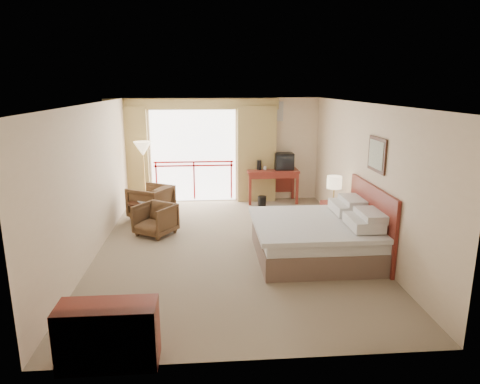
{
  "coord_description": "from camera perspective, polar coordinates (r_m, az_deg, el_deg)",
  "views": [
    {
      "loc": [
        -0.46,
        -7.69,
        3.02
      ],
      "look_at": [
        0.18,
        0.4,
        0.98
      ],
      "focal_mm": 32.0,
      "sensor_mm": 36.0,
      "label": 1
    }
  ],
  "objects": [
    {
      "name": "side_table",
      "position": [
        9.78,
        -13.36,
        -2.25
      ],
      "size": [
        0.44,
        0.44,
        0.48
      ],
      "rotation": [
        0.0,
        0.0,
        -0.25
      ],
      "color": "black",
      "rests_on": "floor"
    },
    {
      "name": "framed_art",
      "position": [
        7.76,
        17.78,
        4.77
      ],
      "size": [
        0.04,
        0.72,
        0.6
      ],
      "color": "black",
      "rests_on": "wall_right"
    },
    {
      "name": "bed",
      "position": [
        7.81,
        10.3,
        -5.89
      ],
      "size": [
        2.13,
        2.06,
        0.97
      ],
      "color": "brown",
      "rests_on": "floor"
    },
    {
      "name": "headboard",
      "position": [
        8.02,
        17.07,
        -3.71
      ],
      "size": [
        0.06,
        2.1,
        1.3
      ],
      "primitive_type": "cube",
      "color": "maroon",
      "rests_on": "wall_right"
    },
    {
      "name": "phone",
      "position": [
        8.95,
        12.4,
        -1.49
      ],
      "size": [
        0.18,
        0.15,
        0.07
      ],
      "primitive_type": "cube",
      "rotation": [
        0.0,
        0.0,
        0.15
      ],
      "color": "black",
      "rests_on": "nightstand"
    },
    {
      "name": "desk",
      "position": [
        11.29,
        4.27,
        2.1
      ],
      "size": [
        1.33,
        0.64,
        0.87
      ],
      "rotation": [
        0.0,
        0.0,
        -0.04
      ],
      "color": "maroon",
      "rests_on": "floor"
    },
    {
      "name": "wastebasket",
      "position": [
        10.9,
        2.94,
        -1.26
      ],
      "size": [
        0.26,
        0.26,
        0.27
      ],
      "primitive_type": "cylinder",
      "rotation": [
        0.0,
        0.0,
        0.24
      ],
      "color": "black",
      "rests_on": "floor"
    },
    {
      "name": "valance",
      "position": [
        11.08,
        -6.42,
        11.59
      ],
      "size": [
        4.4,
        0.22,
        0.28
      ],
      "primitive_type": "cube",
      "color": "olive",
      "rests_on": "wall_back"
    },
    {
      "name": "curtain_left",
      "position": [
        11.36,
        -14.62,
        4.69
      ],
      "size": [
        1.0,
        0.26,
        2.5
      ],
      "primitive_type": "cube",
      "color": "olive",
      "rests_on": "wall_back"
    },
    {
      "name": "curtain_right",
      "position": [
        11.26,
        2.22,
        5.05
      ],
      "size": [
        1.0,
        0.26,
        2.5
      ],
      "primitive_type": "cube",
      "color": "olive",
      "rests_on": "wall_back"
    },
    {
      "name": "wall_back",
      "position": [
        11.32,
        -2.16,
        5.62
      ],
      "size": [
        5.0,
        0.0,
        5.0
      ],
      "primitive_type": "plane",
      "rotation": [
        1.57,
        0.0,
        0.0
      ],
      "color": "beige",
      "rests_on": "ground"
    },
    {
      "name": "wall_front",
      "position": [
        4.53,
        1.6,
        -7.48
      ],
      "size": [
        5.0,
        0.0,
        5.0
      ],
      "primitive_type": "plane",
      "rotation": [
        -1.57,
        0.0,
        0.0
      ],
      "color": "beige",
      "rests_on": "ground"
    },
    {
      "name": "book",
      "position": [
        9.74,
        -13.41,
        -1.38
      ],
      "size": [
        0.23,
        0.26,
        0.02
      ],
      "primitive_type": "imported",
      "rotation": [
        0.0,
        0.0,
        0.42
      ],
      "color": "white",
      "rests_on": "side_table"
    },
    {
      "name": "dresser",
      "position": [
        5.14,
        -17.16,
        -17.73
      ],
      "size": [
        1.07,
        0.46,
        0.72
      ],
      "rotation": [
        0.0,
        0.0,
        0.02
      ],
      "color": "maroon",
      "rests_on": "floor"
    },
    {
      "name": "nightstand",
      "position": [
        9.2,
        12.32,
        -3.33
      ],
      "size": [
        0.46,
        0.54,
        0.63
      ],
      "primitive_type": "cube",
      "rotation": [
        0.0,
        0.0,
        0.04
      ],
      "color": "maroon",
      "rests_on": "floor"
    },
    {
      "name": "wall_right",
      "position": [
        8.41,
        16.19,
        2.09
      ],
      "size": [
        0.0,
        7.0,
        7.0
      ],
      "primitive_type": "plane",
      "rotation": [
        1.57,
        0.0,
        -1.57
      ],
      "color": "beige",
      "rests_on": "ground"
    },
    {
      "name": "cup",
      "position": [
        11.11,
        3.36,
        3.18
      ],
      "size": [
        0.09,
        0.09,
        0.1
      ],
      "primitive_type": "cylinder",
      "rotation": [
        0.0,
        0.0,
        -0.22
      ],
      "color": "white",
      "rests_on": "desk"
    },
    {
      "name": "balcony_railing",
      "position": [
        11.37,
        -6.17,
        2.83
      ],
      "size": [
        2.09,
        0.03,
        1.02
      ],
      "color": "#BA0F10",
      "rests_on": "wall_back"
    },
    {
      "name": "table_lamp",
      "position": [
        9.06,
        12.47,
        1.21
      ],
      "size": [
        0.31,
        0.31,
        0.54
      ],
      "rotation": [
        0.0,
        0.0,
        -0.35
      ],
      "color": "tan",
      "rests_on": "nightstand"
    },
    {
      "name": "armchair_far",
      "position": [
        10.2,
        -11.68,
        -3.41
      ],
      "size": [
        1.15,
        1.14,
        0.77
      ],
      "primitive_type": "imported",
      "rotation": [
        0.0,
        0.0,
        -2.1
      ],
      "color": "#47311F",
      "rests_on": "floor"
    },
    {
      "name": "coffee_maker",
      "position": [
        11.13,
        2.56,
        3.61
      ],
      "size": [
        0.14,
        0.14,
        0.25
      ],
      "primitive_type": "cylinder",
      "rotation": [
        0.0,
        0.0,
        0.19
      ],
      "color": "black",
      "rests_on": "desk"
    },
    {
      "name": "tv",
      "position": [
        11.2,
        5.88,
        4.09
      ],
      "size": [
        0.48,
        0.38,
        0.44
      ],
      "rotation": [
        0.0,
        0.0,
        0.35
      ],
      "color": "black",
      "rests_on": "desk"
    },
    {
      "name": "ceiling",
      "position": [
        7.71,
        -1.14,
        11.74
      ],
      "size": [
        7.0,
        7.0,
        0.0
      ],
      "primitive_type": "plane",
      "rotation": [
        3.14,
        0.0,
        0.0
      ],
      "color": "white",
      "rests_on": "wall_back"
    },
    {
      "name": "wall_left",
      "position": [
        8.13,
        -18.97,
        1.49
      ],
      "size": [
        0.0,
        7.0,
        7.0
      ],
      "primitive_type": "plane",
      "rotation": [
        1.57,
        0.0,
        1.57
      ],
      "color": "beige",
      "rests_on": "ground"
    },
    {
      "name": "floor_lamp",
      "position": [
        10.67,
        -12.82,
        5.31
      ],
      "size": [
        0.43,
        0.43,
        1.69
      ],
      "rotation": [
        0.0,
        0.0,
        -0.24
      ],
      "color": "tan",
      "rests_on": "floor"
    },
    {
      "name": "armchair_near",
      "position": [
        9.08,
        -11.12,
        -5.58
      ],
      "size": [
        0.98,
        0.99,
        0.65
      ],
      "primitive_type": "imported",
      "rotation": [
        0.0,
        0.0,
        -0.59
      ],
      "color": "#47311F",
      "rests_on": "floor"
    },
    {
      "name": "floor",
      "position": [
        8.27,
        -1.05,
        -7.3
      ],
      "size": [
        7.0,
        7.0,
        0.0
      ],
      "primitive_type": "plane",
      "color": "gray",
      "rests_on": "ground"
    },
    {
      "name": "hvac_vent",
      "position": [
        11.32,
        4.5,
        10.67
      ],
      "size": [
        0.5,
        0.04,
        0.5
      ],
      "primitive_type": "cube",
      "color": "silver",
      "rests_on": "wall_back"
    },
    {
      "name": "balcony_door",
      "position": [
        11.32,
        -6.22,
        4.77
      ],
      "size": [
        2.4,
        0.0,
        2.4
      ],
      "primitive_type": "plane",
      "rotation": [
        1.57,
        0.0,
        0.0
      ],
      "color": "white",
      "rests_on": "wall_back"
    }
  ]
}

